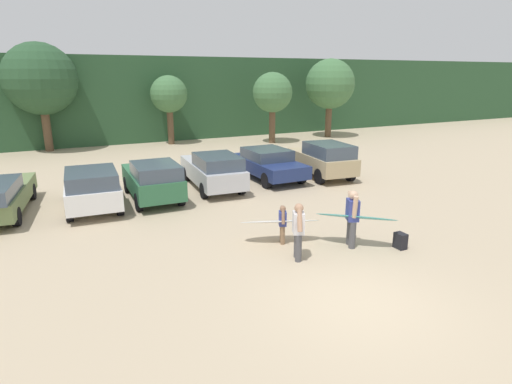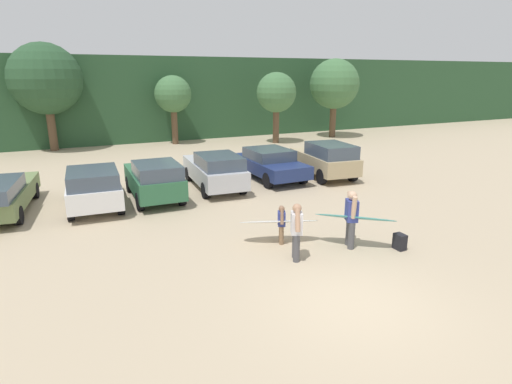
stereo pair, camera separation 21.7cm
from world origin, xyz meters
name	(u,v)px [view 2 (the right image)]	position (x,y,z in m)	size (l,w,h in m)	color
ground_plane	(358,304)	(0.00, 0.00, 0.00)	(120.00, 120.00, 0.00)	tan
hillside_ridge	(127,96)	(0.00, 29.95, 2.99)	(108.00, 12.00, 5.97)	#284C2D
tree_right	(45,79)	(-5.77, 23.38, 4.44)	(4.37, 4.37, 6.65)	brown
tree_center_left	(173,95)	(1.98, 22.66, 3.37)	(2.51, 2.51, 4.69)	brown
tree_far_left	(276,93)	(8.61, 20.05, 3.47)	(2.76, 2.76, 4.90)	brown
tree_ridge_back	(334,84)	(13.95, 20.73, 4.00)	(3.74, 3.74, 5.89)	brown
parked_car_white	(93,186)	(-4.46, 9.51, 0.82)	(2.01, 4.24, 1.55)	white
parked_car_forest_green	(154,179)	(-2.24, 9.60, 0.83)	(1.82, 4.13, 1.58)	#2D6642
parked_car_silver	(215,170)	(0.46, 10.21, 0.82)	(2.04, 4.67, 1.56)	silver
parked_car_navy	(270,163)	(3.37, 10.74, 0.75)	(1.98, 4.46, 1.40)	navy
parked_car_tan	(326,159)	(5.88, 9.87, 0.89)	(2.16, 4.17, 1.67)	tan
person_adult	(351,216)	(1.76, 2.59, 0.93)	(0.46, 0.76, 1.64)	#4C4C51
person_child	(281,222)	(0.12, 3.65, 0.64)	(0.31, 0.49, 1.13)	#8C6B4C
person_companion	(296,228)	(-0.06, 2.51, 0.87)	(0.42, 0.71, 1.55)	#4C4C51
surfboard_teal	(355,218)	(1.88, 2.57, 0.86)	(2.11, 1.95, 0.30)	teal
surfboard_white	(279,222)	(0.10, 3.77, 0.63)	(2.38, 1.42, 0.29)	white
backpack_dropped	(400,242)	(2.91, 1.84, 0.22)	(0.24, 0.34, 0.45)	black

